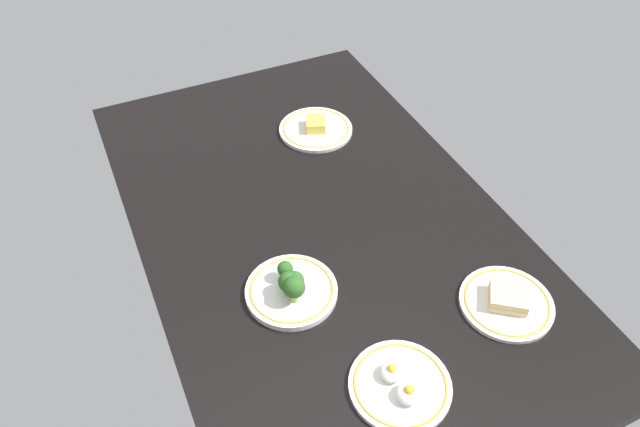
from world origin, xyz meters
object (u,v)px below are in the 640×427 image
Objects in this scene: plate_cheese at (316,128)px; plate_broccoli at (291,288)px; plate_sandwich at (507,301)px; plate_eggs at (400,385)px.

plate_broccoli is at bearing 150.50° from plate_cheese.
plate_cheese is 62.96cm from plate_broccoli.
plate_eggs is at bearing 103.75° from plate_sandwich.
plate_broccoli reaches higher than plate_cheese.
plate_broccoli reaches higher than plate_eggs.
plate_eggs is 0.99× the size of plate_sandwich.
plate_eggs is at bearing 166.68° from plate_cheese.
plate_eggs is 0.98× the size of plate_broccoli.
plate_eggs is 33.36cm from plate_sandwich.
plate_cheese is at bearing -29.50° from plate_broccoli.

